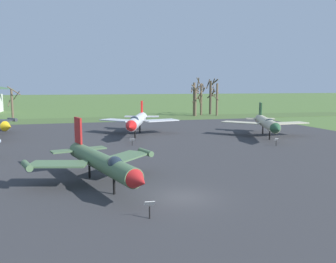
{
  "coord_description": "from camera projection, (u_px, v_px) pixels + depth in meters",
  "views": [
    {
      "loc": [
        -6.96,
        -21.54,
        7.46
      ],
      "look_at": [
        3.92,
        17.87,
        2.12
      ],
      "focal_mm": 37.28,
      "sensor_mm": 36.0,
      "label": 1
    }
  ],
  "objects": [
    {
      "name": "bare_tree_center",
      "position": [
        195.0,
        97.0,
        87.52
      ],
      "size": [
        2.75,
        3.02,
        9.57
      ],
      "color": "brown",
      "rests_on": "ground"
    },
    {
      "name": "jet_fighter_front_left",
      "position": [
        101.0,
        161.0,
        25.79
      ],
      "size": [
        10.33,
        13.14,
        4.79
      ],
      "color": "#4C6B47",
      "rests_on": "ground"
    },
    {
      "name": "grass_verge_strip",
      "position": [
        105.0,
        120.0,
        77.86
      ],
      "size": [
        130.35,
        12.0,
        0.06
      ],
      "primitive_type": "cube",
      "color": "#455D2E",
      "rests_on": "ground"
    },
    {
      "name": "bare_tree_right_of_center",
      "position": [
        201.0,
        97.0,
        89.3
      ],
      "size": [
        2.72,
        3.18,
        9.65
      ],
      "color": "brown",
      "rests_on": "ground"
    },
    {
      "name": "bare_tree_far_right",
      "position": [
        217.0,
        99.0,
        87.67
      ],
      "size": [
        2.48,
        3.13,
        8.15
      ],
      "color": "brown",
      "rests_on": "ground"
    },
    {
      "name": "info_placard_rear_right",
      "position": [
        276.0,
        141.0,
        43.34
      ],
      "size": [
        0.48,
        0.27,
        1.02
      ],
      "color": "black",
      "rests_on": "ground"
    },
    {
      "name": "asphalt_apron",
      "position": [
        134.0,
        149.0,
        41.66
      ],
      "size": [
        70.35,
        63.74,
        0.05
      ],
      "primitive_type": "cube",
      "color": "#333335",
      "rests_on": "ground"
    },
    {
      "name": "info_placard_rear_left",
      "position": [
        132.0,
        141.0,
        43.68
      ],
      "size": [
        0.62,
        0.36,
        0.93
      ],
      "color": "black",
      "rests_on": "ground"
    },
    {
      "name": "bare_tree_backdrop_extra",
      "position": [
        211.0,
        95.0,
        92.21
      ],
      "size": [
        3.24,
        2.92,
        9.5
      ],
      "color": "#42382D",
      "rests_on": "ground"
    },
    {
      "name": "info_placard_front_left",
      "position": [
        150.0,
        207.0,
        19.54
      ],
      "size": [
        0.61,
        0.38,
        1.1
      ],
      "color": "black",
      "rests_on": "ground"
    },
    {
      "name": "bare_tree_far_left",
      "position": [
        12.0,
        103.0,
        75.15
      ],
      "size": [
        2.77,
        3.7,
        7.45
      ],
      "color": "brown",
      "rests_on": "ground"
    },
    {
      "name": "jet_fighter_rear_right",
      "position": [
        267.0,
        123.0,
        50.46
      ],
      "size": [
        12.15,
        15.1,
        4.81
      ],
      "color": "#B7B293",
      "rests_on": "ground"
    },
    {
      "name": "jet_fighter_rear_left",
      "position": [
        137.0,
        121.0,
        52.22
      ],
      "size": [
        12.05,
        15.97,
        5.0
      ],
      "color": "silver",
      "rests_on": "ground"
    },
    {
      "name": "bare_tree_left_of_center",
      "position": [
        196.0,
        101.0,
        86.35
      ],
      "size": [
        2.95,
        2.77,
        7.91
      ],
      "color": "brown",
      "rests_on": "ground"
    },
    {
      "name": "ground_plane",
      "position": [
        183.0,
        198.0,
        23.39
      ],
      "size": [
        600.0,
        600.0,
        0.0
      ],
      "primitive_type": "plane",
      "color": "#4C6B33"
    }
  ]
}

